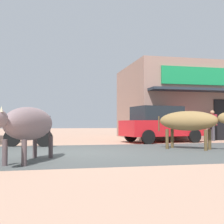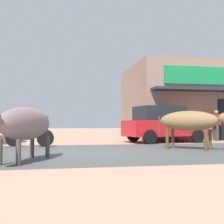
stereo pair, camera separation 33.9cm
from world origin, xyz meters
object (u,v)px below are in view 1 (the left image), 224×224
object	(u,v)px
cow_near_brown	(29,124)
cow_far_dark	(190,121)
parked_motorcycle	(29,134)
pedestrian_by_shop	(212,123)
parked_hatchback_car	(160,124)

from	to	relation	value
cow_near_brown	cow_far_dark	size ratio (longest dim) A/B	1.27
parked_motorcycle	pedestrian_by_shop	bearing A→B (deg)	12.02
parked_hatchback_car	cow_near_brown	distance (m)	8.06
parked_hatchback_car	cow_far_dark	size ratio (longest dim) A/B	1.78
pedestrian_by_shop	cow_near_brown	bearing A→B (deg)	-143.43
parked_motorcycle	cow_far_dark	bearing A→B (deg)	-23.22
parked_hatchback_car	cow_far_dark	bearing A→B (deg)	-96.34
cow_far_dark	pedestrian_by_shop	xyz separation A→B (m)	(3.38, 4.17, -0.06)
cow_far_dark	pedestrian_by_shop	world-z (taller)	pedestrian_by_shop
parked_hatchback_car	cow_far_dark	xyz separation A→B (m)	(-0.41, -3.67, 0.11)
cow_near_brown	pedestrian_by_shop	bearing A→B (deg)	36.57
cow_far_dark	pedestrian_by_shop	distance (m)	5.37
parked_motorcycle	cow_far_dark	xyz separation A→B (m)	(5.38, -2.31, 0.47)
pedestrian_by_shop	parked_motorcycle	bearing A→B (deg)	-167.98
parked_motorcycle	cow_near_brown	bearing A→B (deg)	-87.19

